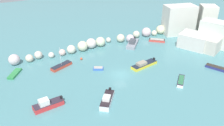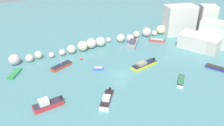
% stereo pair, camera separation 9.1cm
% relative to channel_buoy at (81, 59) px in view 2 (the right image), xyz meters
% --- Properties ---
extents(cove_water, '(160.00, 160.00, 0.00)m').
position_rel_channel_buoy_xyz_m(cove_water, '(4.88, -10.43, -0.28)').
color(cove_water, teal).
rests_on(cove_water, ground).
extents(cliff_headland_right, '(17.36, 23.80, 8.67)m').
position_rel_channel_buoy_xyz_m(cliff_headland_right, '(33.69, -1.13, 3.08)').
color(cliff_headland_right, silver).
rests_on(cliff_headland_right, ground).
extents(rock_breakwater, '(44.61, 4.54, 2.67)m').
position_rel_channel_buoy_xyz_m(rock_breakwater, '(8.05, 5.00, 0.91)').
color(rock_breakwater, silver).
rests_on(rock_breakwater, ground).
extents(channel_buoy, '(0.57, 0.57, 0.57)m').
position_rel_channel_buoy_xyz_m(channel_buoy, '(0.00, 0.00, 0.00)').
color(channel_buoy, '#E04C28').
rests_on(channel_buoy, cove_water).
extents(moored_boat_0, '(5.25, 3.32, 4.91)m').
position_rel_channel_buoy_xyz_m(moored_boat_0, '(-5.32, -1.49, 0.09)').
color(moored_boat_0, '#C4402F').
rests_on(moored_boat_0, cove_water).
extents(moored_boat_1, '(4.54, 5.10, 1.62)m').
position_rel_channel_buoy_xyz_m(moored_boat_1, '(-1.89, -17.71, 0.33)').
color(moored_boat_1, white).
rests_on(moored_boat_1, cove_water).
extents(moored_boat_2, '(4.37, 4.04, 0.63)m').
position_rel_channel_buoy_xyz_m(moored_boat_2, '(23.05, 0.83, 0.05)').
color(moored_boat_2, '#CF4038').
rests_on(moored_boat_2, cove_water).
extents(moored_boat_3, '(6.01, 6.17, 1.70)m').
position_rel_channel_buoy_xyz_m(moored_boat_3, '(15.43, 1.59, 0.32)').
color(moored_boat_3, gray).
rests_on(moored_boat_3, cove_water).
extents(moored_boat_4, '(5.29, 2.26, 1.86)m').
position_rel_channel_buoy_xyz_m(moored_boat_4, '(-11.54, -14.19, 0.37)').
color(moored_boat_4, red).
rests_on(moored_boat_4, cove_water).
extents(moored_boat_5, '(6.84, 2.97, 1.31)m').
position_rel_channel_buoy_xyz_m(moored_boat_5, '(11.38, -9.66, 0.20)').
color(moored_boat_5, yellow).
rests_on(moored_boat_5, cove_water).
extents(moored_boat_6, '(3.11, 4.61, 0.62)m').
position_rel_channel_buoy_xyz_m(moored_boat_6, '(25.03, -18.11, 0.02)').
color(moored_boat_6, navy).
rests_on(moored_boat_6, cove_water).
extents(moored_boat_7, '(4.01, 3.85, 0.68)m').
position_rel_channel_buoy_xyz_m(moored_boat_7, '(14.22, -18.71, 0.07)').
color(moored_boat_7, white).
rests_on(moored_boat_7, cove_water).
extents(moored_boat_8, '(2.49, 2.04, 0.58)m').
position_rel_channel_buoy_xyz_m(moored_boat_8, '(1.64, -6.21, -0.01)').
color(moored_boat_8, '#3760B6').
rests_on(moored_boat_8, cove_water).
extents(moored_boat_9, '(3.43, 4.26, 0.46)m').
position_rel_channel_buoy_xyz_m(moored_boat_9, '(-15.11, 0.04, -0.06)').
color(moored_boat_9, '#2E8B45').
rests_on(moored_boat_9, cove_water).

